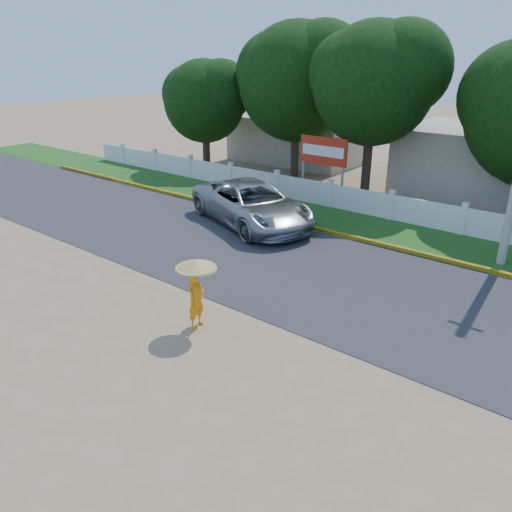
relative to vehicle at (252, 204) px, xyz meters
The scene contains 11 objects.
ground 8.31m from the vehicle, 58.99° to the right, with size 120.00×120.00×0.00m, color #9E8460.
road 5.06m from the vehicle, 31.26° to the right, with size 60.00×7.00×0.02m, color #38383A.
grass_verge 5.10m from the vehicle, 32.03° to the left, with size 60.00×3.50×0.03m, color #2D601E.
curb 4.44m from the vehicle, 12.76° to the left, with size 40.00×0.18×0.16m, color yellow.
fence 5.93m from the vehicle, 44.01° to the left, with size 40.00×0.10×1.10m, color silver.
building_near 13.13m from the vehicle, 56.37° to the left, with size 10.00×6.00×3.20m, color #B7AD99.
building_far 13.24m from the vehicle, 115.73° to the left, with size 8.00×5.00×2.80m, color #B7AD99.
vehicle is the anchor object (origin of this frame).
monk_with_parasol 8.46m from the vehicle, 60.72° to the right, with size 1.06×1.06×1.94m.
billboard 5.37m from the vehicle, 88.31° to the left, with size 2.50×0.13×2.95m.
tree_row 9.06m from the vehicle, 62.89° to the left, with size 28.95×7.51×8.24m.
Camera 1 is at (8.17, -8.27, 6.74)m, focal length 35.00 mm.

